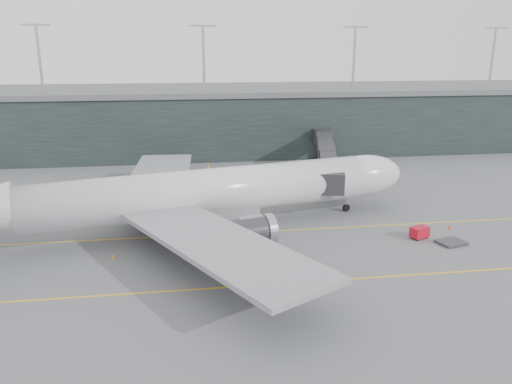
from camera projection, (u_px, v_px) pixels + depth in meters
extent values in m
plane|color=#5B5B60|center=(188.00, 226.00, 71.24)|extent=(320.00, 320.00, 0.00)
cube|color=yellow|center=(188.00, 235.00, 67.44)|extent=(160.00, 0.25, 0.02)
cube|color=yellow|center=(191.00, 290.00, 52.22)|extent=(160.00, 0.25, 0.02)
cube|color=yellow|center=(214.00, 187.00, 90.96)|extent=(0.25, 60.00, 0.02)
cube|color=black|center=(184.00, 121.00, 124.47)|extent=(240.00, 35.00, 14.00)
cube|color=#56585B|center=(182.00, 90.00, 122.38)|extent=(240.00, 36.00, 1.20)
cylinder|color=#9E9EA3|center=(40.00, 60.00, 106.66)|extent=(0.60, 0.60, 14.00)
cylinder|color=#9E9EA3|center=(204.00, 60.00, 111.52)|extent=(0.60, 0.60, 14.00)
cylinder|color=#9E9EA3|center=(354.00, 59.00, 116.38)|extent=(0.60, 0.60, 14.00)
cylinder|color=#9E9EA3|center=(492.00, 59.00, 121.24)|extent=(0.60, 0.60, 14.00)
cylinder|color=silver|center=(204.00, 192.00, 68.12)|extent=(47.55, 16.89, 6.38)
ellipsoid|color=silver|center=(362.00, 176.00, 76.94)|extent=(14.49, 9.24, 6.38)
cube|color=gray|center=(198.00, 210.00, 68.44)|extent=(17.20, 8.73, 2.06)
cube|color=black|center=(384.00, 167.00, 78.02)|extent=(2.90, 3.52, 0.82)
cube|color=gray|center=(217.00, 243.00, 53.05)|extent=(22.58, 30.58, 0.57)
cylinder|color=#343338|center=(243.00, 233.00, 60.86)|extent=(7.83, 5.13, 3.60)
cube|color=gray|center=(160.00, 175.00, 81.60)|extent=(10.79, 30.28, 0.57)
cylinder|color=#343338|center=(201.00, 192.00, 78.36)|extent=(7.83, 5.13, 3.60)
cylinder|color=black|center=(346.00, 208.00, 77.39)|extent=(1.20, 0.66, 1.13)
cylinder|color=#9E9EA3|center=(346.00, 203.00, 77.17)|extent=(0.31, 0.31, 2.68)
cylinder|color=black|center=(185.00, 241.00, 63.58)|extent=(1.42, 0.80, 1.34)
cylinder|color=black|center=(169.00, 218.00, 72.42)|extent=(1.42, 0.80, 1.34)
cube|color=#27262B|center=(332.00, 182.00, 73.06)|extent=(4.41, 4.73, 3.11)
cube|color=#27262B|center=(329.00, 168.00, 81.87)|extent=(6.16, 14.67, 2.77)
cube|color=#27262B|center=(326.00, 150.00, 95.67)|extent=(6.43, 14.73, 2.88)
cube|color=#27262B|center=(323.00, 138.00, 109.46)|extent=(6.70, 14.80, 3.00)
cylinder|color=#9E9EA3|center=(328.00, 186.00, 83.56)|extent=(0.55, 0.55, 4.22)
cube|color=#343338|center=(328.00, 196.00, 84.04)|extent=(2.55, 2.15, 0.78)
cylinder|color=#27262B|center=(280.00, 136.00, 111.17)|extent=(4.44, 4.44, 3.33)
cylinder|color=#27262B|center=(280.00, 152.00, 112.15)|extent=(2.00, 2.00, 3.99)
cube|color=#B40C1E|center=(419.00, 232.00, 66.19)|extent=(2.72, 2.26, 1.38)
cylinder|color=black|center=(418.00, 239.00, 65.52)|extent=(0.45, 0.31, 0.42)
cylinder|color=black|center=(427.00, 237.00, 66.36)|extent=(0.45, 0.31, 0.42)
cylinder|color=black|center=(411.00, 237.00, 66.40)|extent=(0.45, 0.31, 0.42)
cylinder|color=black|center=(420.00, 234.00, 67.23)|extent=(0.45, 0.31, 0.42)
cube|color=#323136|center=(451.00, 242.00, 64.52)|extent=(3.94, 3.46, 0.34)
cube|color=#343338|center=(162.00, 204.00, 80.72)|extent=(2.24, 1.98, 0.19)
cube|color=#B7BEC4|center=(161.00, 199.00, 80.48)|extent=(1.85, 1.79, 1.42)
cube|color=navy|center=(161.00, 194.00, 80.28)|extent=(1.91, 1.85, 0.08)
cube|color=#343338|center=(171.00, 200.00, 82.79)|extent=(2.17, 1.98, 0.18)
cube|color=#B4BBC1|center=(170.00, 196.00, 82.57)|extent=(1.81, 1.76, 1.32)
cube|color=navy|center=(170.00, 192.00, 82.38)|extent=(1.86, 1.82, 0.07)
cube|color=#343338|center=(195.00, 205.00, 80.25)|extent=(2.75, 2.45, 0.23)
cube|color=#A8AFB5|center=(195.00, 198.00, 79.97)|extent=(2.27, 2.20, 1.72)
cube|color=navy|center=(195.00, 193.00, 79.72)|extent=(2.35, 2.27, 0.09)
cone|color=#D3410B|center=(449.00, 228.00, 69.43)|extent=(0.43, 0.43, 0.69)
cone|color=red|center=(265.00, 285.00, 52.46)|extent=(0.46, 0.46, 0.73)
cone|color=#DC4D0C|center=(247.00, 198.00, 83.18)|extent=(0.44, 0.44, 0.71)
cone|color=orange|center=(114.00, 255.00, 60.05)|extent=(0.43, 0.43, 0.68)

